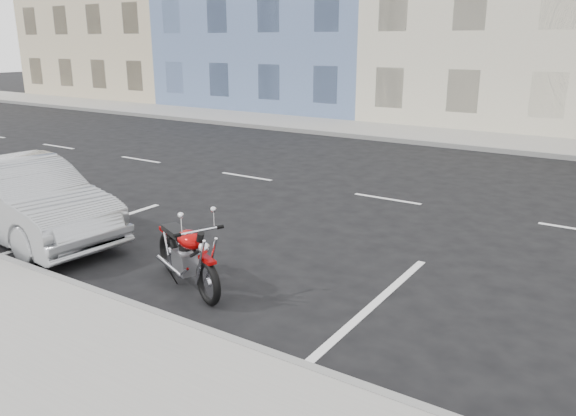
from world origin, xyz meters
The scene contains 7 objects.
ground centered at (0.00, 0.00, 0.00)m, with size 120.00×120.00×0.00m, color black.
sidewalk_far centered at (-5.00, 8.70, 0.07)m, with size 80.00×3.40×0.15m, color gray.
curb_near centered at (-5.00, -7.00, 0.08)m, with size 80.00×0.12×0.16m, color gray.
curb_far centered at (-5.00, 7.00, 0.08)m, with size 80.00×0.12×0.16m, color gray.
bldg_far_west centered at (-26.00, 16.30, 6.00)m, with size 12.00×12.00×12.00m, color #C8B894.
motorcycle centered at (-1.86, -6.25, 0.46)m, with size 1.88×0.97×1.01m.
sedan_silver centered at (-6.40, -5.97, 0.71)m, with size 1.51×4.34×1.43m, color #9B9EA2.
Camera 1 is at (2.81, -11.45, 3.43)m, focal length 35.00 mm.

